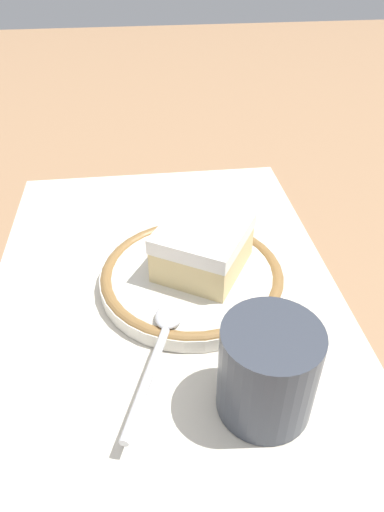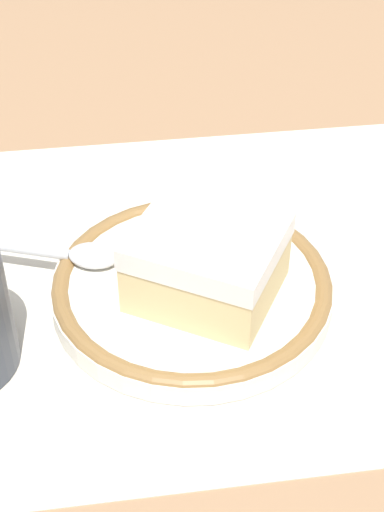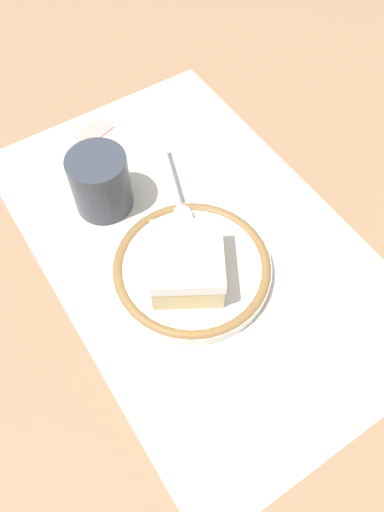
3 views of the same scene
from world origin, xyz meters
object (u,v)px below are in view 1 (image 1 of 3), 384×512
(plate, at_px, (192,277))
(spoon, at_px, (162,338))
(cake_slice, at_px, (203,247))
(cup, at_px, (267,375))

(plate, xyz_separation_m, spoon, (0.08, -0.03, 0.01))
(plate, distance_m, cake_slice, 0.03)
(spoon, bearing_deg, cake_slice, 153.50)
(cake_slice, distance_m, spoon, 0.10)
(plate, bearing_deg, cup, 14.15)
(cup, bearing_deg, spoon, -128.92)
(cup, bearing_deg, cake_slice, -170.74)
(plate, xyz_separation_m, cup, (0.14, 0.04, 0.02))
(plate, relative_size, spoon, 1.34)
(plate, relative_size, cake_slice, 1.61)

